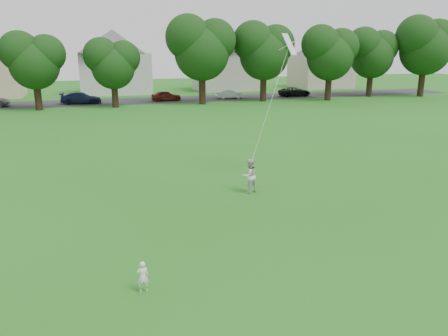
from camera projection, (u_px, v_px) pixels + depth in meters
name	position (u px, v px, depth m)	size (l,w,h in m)	color
ground	(244.00, 259.00, 13.06)	(160.00, 160.00, 0.00)	#216316
street	(122.00, 101.00, 51.67)	(90.00, 7.00, 0.01)	#2D2D30
toddler	(143.00, 277.00, 11.19)	(0.31, 0.21, 0.86)	silver
older_boy	(249.00, 176.00, 18.89)	(0.73, 0.57, 1.51)	silver
kite	(270.00, 105.00, 19.28)	(1.81, 1.44, 6.07)	white
tree_row	(149.00, 46.00, 45.95)	(81.67, 8.10, 10.81)	black
parked_cars	(85.00, 98.00, 49.38)	(54.86, 2.47, 1.29)	black
house_row	(113.00, 57.00, 59.51)	(76.39, 13.40, 10.50)	silver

